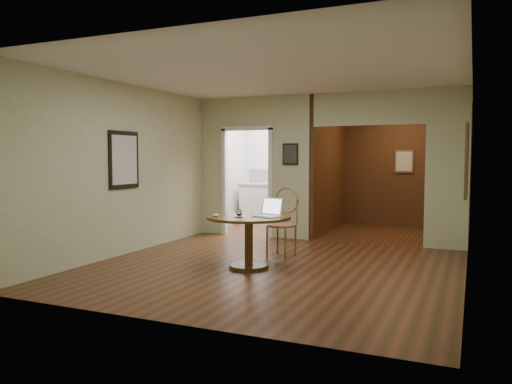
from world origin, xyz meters
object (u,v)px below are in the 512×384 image
at_px(chair, 284,218).
at_px(open_laptop, 270,212).
at_px(dining_table, 249,229).
at_px(closed_laptop, 264,214).

distance_m(chair, open_laptop, 0.99).
bearing_deg(chair, dining_table, -88.73).
height_order(dining_table, chair, chair).
height_order(dining_table, open_laptop, open_laptop).
bearing_deg(dining_table, closed_laptop, 51.96).
bearing_deg(dining_table, open_laptop, 10.76).
xyz_separation_m(chair, open_laptop, (0.15, -0.95, 0.20)).
distance_m(chair, closed_laptop, 0.83).
xyz_separation_m(dining_table, open_laptop, (0.29, 0.06, 0.26)).
bearing_deg(open_laptop, closed_laptop, 155.29).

